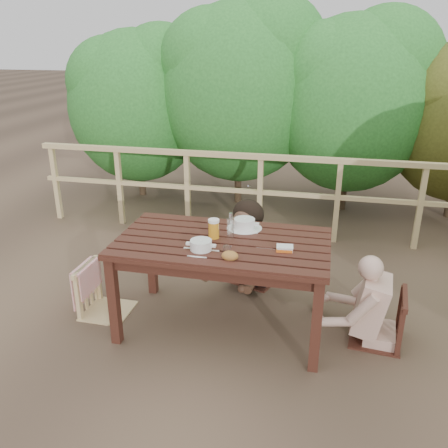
% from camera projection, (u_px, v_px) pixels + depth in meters
% --- Properties ---
extents(ground, '(60.00, 60.00, 0.00)m').
position_uv_depth(ground, '(223.00, 325.00, 3.95)').
color(ground, brown).
rests_on(ground, ground).
extents(table, '(1.66, 0.93, 0.77)m').
position_uv_depth(table, '(223.00, 285.00, 3.81)').
color(table, '#341911').
rests_on(table, ground).
extents(chair_left, '(0.42, 0.42, 0.83)m').
position_uv_depth(chair_left, '(104.00, 270.00, 3.99)').
color(chair_left, tan).
rests_on(chair_left, ground).
extents(chair_far, '(0.53, 0.53, 0.84)m').
position_uv_depth(chair_far, '(256.00, 241.00, 4.54)').
color(chair_far, '#341911').
rests_on(chair_far, ground).
extents(chair_right, '(0.45, 0.45, 0.82)m').
position_uv_depth(chair_right, '(381.00, 295.00, 3.62)').
color(chair_right, '#341911').
rests_on(chair_right, ground).
extents(woman, '(0.73, 0.81, 1.34)m').
position_uv_depth(woman, '(257.00, 216.00, 4.47)').
color(woman, black).
rests_on(woman, ground).
extents(diner_right, '(0.63, 0.54, 1.18)m').
position_uv_depth(diner_right, '(388.00, 274.00, 3.54)').
color(diner_right, tan).
rests_on(diner_right, ground).
extents(railing, '(5.60, 0.10, 1.01)m').
position_uv_depth(railing, '(260.00, 196.00, 5.57)').
color(railing, tan).
rests_on(railing, ground).
extents(hedge_row, '(6.60, 1.60, 3.80)m').
position_uv_depth(hedge_row, '(307.00, 67.00, 6.06)').
color(hedge_row, '#286927').
rests_on(hedge_row, ground).
extents(soup_near, '(0.27, 0.27, 0.09)m').
position_uv_depth(soup_near, '(201.00, 246.00, 3.48)').
color(soup_near, silver).
rests_on(soup_near, table).
extents(soup_far, '(0.29, 0.29, 0.10)m').
position_uv_depth(soup_far, '(244.00, 224.00, 3.88)').
color(soup_far, silver).
rests_on(soup_far, table).
extents(bread_roll, '(0.12, 0.09, 0.07)m').
position_uv_depth(bread_roll, '(230.00, 256.00, 3.35)').
color(bread_roll, '#A1732E').
rests_on(bread_roll, table).
extents(beer_glass, '(0.09, 0.09, 0.17)m').
position_uv_depth(beer_glass, '(214.00, 230.00, 3.68)').
color(beer_glass, orange).
rests_on(beer_glass, table).
extents(bottle, '(0.05, 0.05, 0.22)m').
position_uv_depth(bottle, '(231.00, 226.00, 3.67)').
color(bottle, silver).
rests_on(bottle, table).
extents(tumbler, '(0.06, 0.06, 0.08)m').
position_uv_depth(tumbler, '(227.00, 251.00, 3.42)').
color(tumbler, white).
rests_on(tumbler, table).
extents(butter_tub, '(0.13, 0.10, 0.05)m').
position_uv_depth(butter_tub, '(285.00, 249.00, 3.47)').
color(butter_tub, white).
rests_on(butter_tub, table).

